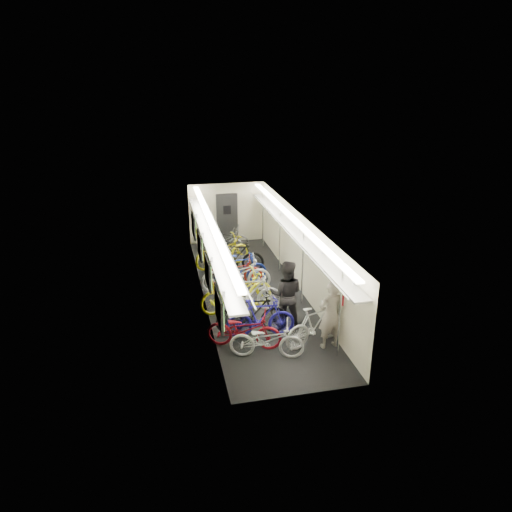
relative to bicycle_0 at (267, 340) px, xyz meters
name	(u,v)px	position (x,y,z in m)	size (l,w,h in m)	color
train_car_shell	(236,236)	(0.03, 4.20, 1.20)	(10.00, 10.00, 10.00)	black
bicycle_0	(267,340)	(0.00, 0.00, 0.00)	(0.61, 1.75, 0.92)	#BCBDC2
bicycle_1	(261,318)	(0.06, 0.94, 0.07)	(0.50, 1.76, 1.06)	#211A9D
bicycle_2	(244,329)	(-0.44, 0.54, 0.02)	(0.64, 1.85, 0.97)	maroon
bicycle_3	(252,314)	(-0.11, 1.13, 0.11)	(0.53, 1.88, 1.13)	black
bicycle_4	(237,292)	(-0.28, 2.50, 0.11)	(0.76, 2.18, 1.14)	yellow
bicycle_5	(250,293)	(0.08, 2.39, 0.09)	(0.52, 1.84, 1.11)	white
bicycle_6	(236,274)	(-0.08, 3.73, 0.10)	(0.75, 2.15, 1.13)	silver
bicycle_7	(241,270)	(0.16, 4.18, 0.06)	(0.49, 1.74, 1.05)	#1B30A2
bicycle_8	(235,271)	(-0.03, 4.25, 0.01)	(0.63, 1.79, 0.94)	#A01D11
bicycle_9	(235,257)	(0.15, 5.15, 0.13)	(0.55, 1.95, 1.17)	black
bicycle_10	(222,252)	(-0.19, 5.85, 0.09)	(0.73, 2.10, 1.10)	yellow
bicycle_11	(316,325)	(1.31, 0.32, 0.07)	(0.50, 1.75, 1.05)	silver
bicycle_12	(221,240)	(-0.03, 7.36, -0.01)	(0.60, 1.72, 0.90)	slate
bicycle_14	(225,238)	(0.15, 7.44, 0.03)	(0.65, 1.86, 0.98)	#5A5B5F
passenger_near	(330,315)	(1.59, 0.12, 0.41)	(0.63, 0.42, 1.73)	gray
passenger_mid	(286,294)	(0.84, 1.35, 0.46)	(0.89, 0.70, 1.84)	black
backpack	(348,298)	(2.02, 0.12, 0.82)	(0.26, 0.14, 0.38)	#AF1120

